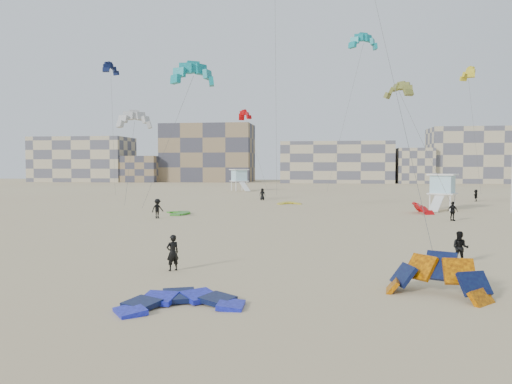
# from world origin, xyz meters

# --- Properties ---
(ground) EXTENTS (320.00, 320.00, 0.00)m
(ground) POSITION_xyz_m (0.00, 0.00, 0.00)
(ground) COLOR tan
(ground) RESTS_ON ground
(kite_ground_blue) EXTENTS (5.17, 5.30, 1.05)m
(kite_ground_blue) POSITION_xyz_m (2.07, -3.34, 0.00)
(kite_ground_blue) COLOR #222FEA
(kite_ground_blue) RESTS_ON ground
(kite_ground_orange) EXTENTS (5.16, 5.13, 3.90)m
(kite_ground_orange) POSITION_xyz_m (11.32, -0.52, 0.00)
(kite_ground_orange) COLOR #FF8D00
(kite_ground_orange) RESTS_ON ground
(kite_ground_green) EXTENTS (4.66, 4.54, 0.64)m
(kite_ground_green) POSITION_xyz_m (-8.09, 29.49, 0.00)
(kite_ground_green) COLOR green
(kite_ground_green) RESTS_ON ground
(kite_ground_red_far) EXTENTS (3.58, 3.44, 3.34)m
(kite_ground_red_far) POSITION_xyz_m (17.21, 33.90, 0.00)
(kite_ground_red_far) COLOR #B70900
(kite_ground_red_far) RESTS_ON ground
(kite_ground_yellow) EXTENTS (3.46, 3.59, 0.84)m
(kite_ground_yellow) POSITION_xyz_m (2.35, 44.41, 0.00)
(kite_ground_yellow) COLOR yellow
(kite_ground_yellow) RESTS_ON ground
(kitesurfer_main) EXTENTS (0.74, 0.73, 1.72)m
(kitesurfer_main) POSITION_xyz_m (-0.07, 2.50, 0.86)
(kitesurfer_main) COLOR black
(kitesurfer_main) RESTS_ON ground
(kitesurfer_b) EXTENTS (0.99, 0.89, 1.67)m
(kitesurfer_b) POSITION_xyz_m (13.84, 6.04, 0.84)
(kitesurfer_b) COLOR black
(kitesurfer_b) RESTS_ON ground
(kitesurfer_c) EXTENTS (1.30, 1.35, 1.85)m
(kitesurfer_c) POSITION_xyz_m (-8.72, 25.16, 0.92)
(kitesurfer_c) COLOR black
(kitesurfer_c) RESTS_ON ground
(kitesurfer_d) EXTENTS (1.00, 1.06, 1.76)m
(kitesurfer_d) POSITION_xyz_m (18.46, 26.83, 0.88)
(kitesurfer_d) COLOR black
(kitesurfer_d) RESTS_ON ground
(kitesurfer_e) EXTENTS (0.98, 0.80, 1.73)m
(kitesurfer_e) POSITION_xyz_m (-2.08, 51.46, 0.87)
(kitesurfer_e) COLOR black
(kitesurfer_e) RESTS_ON ground
(kitesurfer_f) EXTENTS (0.84, 1.62, 1.67)m
(kitesurfer_f) POSITION_xyz_m (27.93, 53.38, 0.83)
(kitesurfer_f) COLOR black
(kitesurfer_f) RESTS_ON ground
(kite_fly_teal_a) EXTENTS (7.54, 5.29, 13.59)m
(kite_fly_teal_a) POSITION_xyz_m (-5.18, 25.35, 13.32)
(kite_fly_teal_a) COLOR #13A5A3
(kite_fly_teal_a) RESTS_ON ground
(kite_fly_grey) EXTENTS (5.60, 12.88, 10.87)m
(kite_fly_grey) POSITION_xyz_m (-15.73, 37.38, 10.33)
(kite_fly_grey) COLOR #BABABA
(kite_fly_grey) RESTS_ON ground
(kite_fly_olive) EXTENTS (6.90, 5.81, 12.91)m
(kite_fly_olive) POSITION_xyz_m (14.33, 32.42, 12.54)
(kite_fly_olive) COLOR olive
(kite_fly_olive) RESTS_ON ground
(kite_fly_yellow) EXTENTS (3.74, 3.57, 17.94)m
(kite_fly_yellow) POSITION_xyz_m (26.55, 53.55, 17.69)
(kite_fly_yellow) COLOR yellow
(kite_fly_yellow) RESTS_ON ground
(kite_fly_navy) EXTENTS (3.85, 5.57, 18.97)m
(kite_fly_navy) POSITION_xyz_m (-23.76, 48.76, 18.87)
(kite_fly_navy) COLOR #0C1C40
(kite_fly_navy) RESTS_ON ground
(kite_fly_teal_b) EXTENTS (8.42, 5.83, 24.52)m
(kite_fly_teal_b) POSITION_xyz_m (12.68, 59.70, 24.03)
(kite_fly_teal_b) COLOR #13A5A3
(kite_fly_teal_b) RESTS_ON ground
(kite_fly_red) EXTENTS (6.99, 8.18, 13.92)m
(kite_fly_red) POSITION_xyz_m (-7.13, 66.50, 13.73)
(kite_fly_red) COLOR #B70900
(kite_fly_red) RESTS_ON ground
(lifeguard_tower_near) EXTENTS (3.84, 6.08, 4.07)m
(lifeguard_tower_near) POSITION_xyz_m (20.11, 38.40, 2.02)
(lifeguard_tower_near) COLOR white
(lifeguard_tower_near) RESTS_ON ground
(lifeguard_tower_far) EXTENTS (4.22, 6.48, 4.31)m
(lifeguard_tower_far) POSITION_xyz_m (-10.07, 77.34, 2.14)
(lifeguard_tower_far) COLOR white
(lifeguard_tower_far) RESTS_ON ground
(flagpole) EXTENTS (0.68, 0.10, 8.37)m
(flagpole) POSITION_xyz_m (26.50, 35.63, 4.38)
(flagpole) COLOR white
(flagpole) RESTS_ON ground
(condo_west_a) EXTENTS (30.00, 15.00, 14.00)m
(condo_west_a) POSITION_xyz_m (-70.00, 130.00, 7.00)
(condo_west_a) COLOR tan
(condo_west_a) RESTS_ON ground
(condo_west_b) EXTENTS (28.00, 14.00, 18.00)m
(condo_west_b) POSITION_xyz_m (-30.00, 134.00, 9.00)
(condo_west_b) COLOR #816B4E
(condo_west_b) RESTS_ON ground
(condo_mid) EXTENTS (32.00, 16.00, 12.00)m
(condo_mid) POSITION_xyz_m (10.00, 130.00, 6.00)
(condo_mid) COLOR tan
(condo_mid) RESTS_ON ground
(condo_east) EXTENTS (26.00, 14.00, 16.00)m
(condo_east) POSITION_xyz_m (50.00, 132.00, 8.00)
(condo_east) COLOR tan
(condo_east) RESTS_ON ground
(condo_fill_left) EXTENTS (12.00, 10.00, 8.00)m
(condo_fill_left) POSITION_xyz_m (-50.00, 128.00, 4.00)
(condo_fill_left) COLOR #816B4E
(condo_fill_left) RESTS_ON ground
(condo_fill_right) EXTENTS (10.00, 10.00, 10.00)m
(condo_fill_right) POSITION_xyz_m (32.00, 128.00, 5.00)
(condo_fill_right) COLOR tan
(condo_fill_right) RESTS_ON ground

